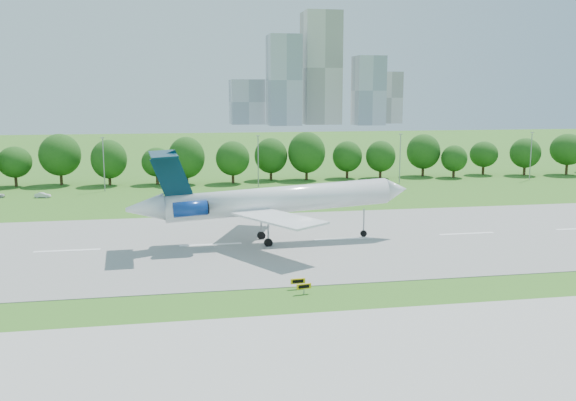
% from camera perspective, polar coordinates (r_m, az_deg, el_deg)
% --- Properties ---
extents(ground, '(600.00, 600.00, 0.00)m').
position_cam_1_polar(ground, '(70.11, -5.51, -8.63)').
color(ground, '#386A1C').
rests_on(ground, ground).
extents(runway, '(400.00, 45.00, 0.08)m').
position_cam_1_polar(runway, '(94.13, -6.88, -3.93)').
color(runway, gray).
rests_on(runway, ground).
extents(taxiway, '(400.00, 23.00, 0.08)m').
position_cam_1_polar(taxiway, '(53.35, -3.71, -14.54)').
color(taxiway, '#ADADA8').
rests_on(taxiway, ground).
extents(tree_line, '(288.40, 8.40, 10.40)m').
position_cam_1_polar(tree_line, '(159.28, -8.53, 3.75)').
color(tree_line, '#382314').
rests_on(tree_line, ground).
extents(light_poles, '(175.90, 0.25, 12.19)m').
position_cam_1_polar(light_poles, '(149.25, -9.35, 3.41)').
color(light_poles, gray).
rests_on(light_poles, ground).
extents(skyline, '(127.00, 52.00, 80.00)m').
position_cam_1_polar(skyline, '(469.21, 2.47, 10.51)').
color(skyline, '#B2B2B7').
rests_on(skyline, ground).
extents(airliner, '(42.41, 30.83, 14.08)m').
position_cam_1_polar(airliner, '(93.56, -2.03, 0.06)').
color(airliner, white).
rests_on(airliner, ground).
extents(taxi_sign_centre, '(1.67, 0.43, 1.17)m').
position_cam_1_polar(taxi_sign_centre, '(70.92, 1.42, -7.65)').
color(taxi_sign_centre, gray).
rests_on(taxi_sign_centre, ground).
extents(taxi_sign_right, '(1.70, 0.34, 1.19)m').
position_cam_1_polar(taxi_sign_right, '(72.74, 0.89, -7.19)').
color(taxi_sign_right, gray).
rests_on(taxi_sign_right, ground).
extents(service_vehicle_a, '(3.36, 1.55, 1.07)m').
position_cam_1_polar(service_vehicle_a, '(145.41, -20.98, 0.44)').
color(service_vehicle_a, silver).
rests_on(service_vehicle_a, ground).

